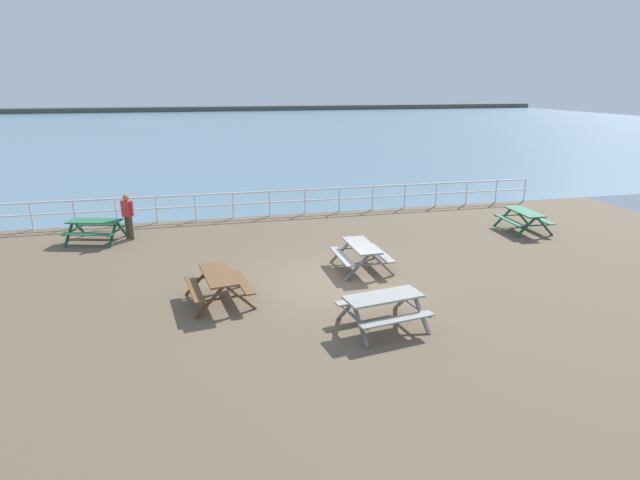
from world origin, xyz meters
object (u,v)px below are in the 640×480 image
picnic_table_far_left (95,226)px  picnic_table_far_right (219,281)px  picnic_table_near_right (524,216)px  picnic_table_mid_centre (362,251)px  picnic_table_near_left (383,303)px  visitor (128,214)px

picnic_table_far_left → picnic_table_far_right: (4.05, -6.31, 0.00)m
picnic_table_near_right → picnic_table_mid_centre: 7.73m
picnic_table_near_left → picnic_table_mid_centre: bearing=70.6°
visitor → picnic_table_near_left: bearing=71.0°
visitor → picnic_table_near_right: bearing=114.7°
picnic_table_near_left → visitor: 10.80m
picnic_table_near_right → visitor: (-14.53, 2.30, 0.36)m
visitor → picnic_table_far_left: bearing=-57.1°
picnic_table_mid_centre → picnic_table_far_left: (-8.36, 4.85, 0.00)m
picnic_table_near_left → picnic_table_far_right: (-3.63, 2.29, 0.00)m
picnic_table_near_left → picnic_table_mid_centre: size_ratio=1.10×
picnic_table_near_right → picnic_table_far_right: size_ratio=0.93×
picnic_table_mid_centre → visitor: 8.70m
picnic_table_near_right → visitor: bearing=83.6°
picnic_table_near_right → picnic_table_far_left: size_ratio=0.87×
picnic_table_far_right → visitor: size_ratio=1.21×
picnic_table_near_left → picnic_table_near_right: 10.17m
picnic_table_far_right → visitor: (-2.91, 6.30, 0.36)m
picnic_table_near_right → picnic_table_mid_centre: (-7.30, -2.54, 0.00)m
picnic_table_near_left → picnic_table_far_right: same height
picnic_table_far_left → visitor: (1.14, -0.02, 0.36)m
picnic_table_mid_centre → picnic_table_far_right: bearing=107.2°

